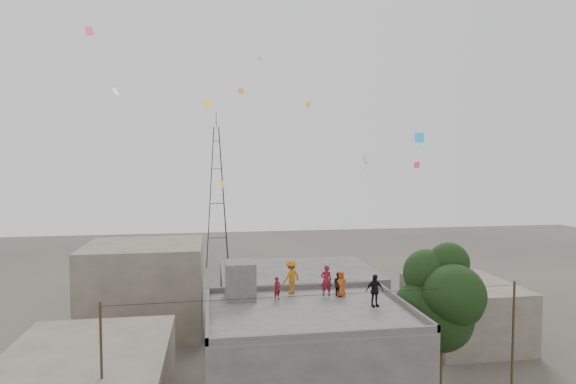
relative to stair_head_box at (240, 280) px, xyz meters
name	(u,v)px	position (x,y,z in m)	size (l,w,h in m)	color
main_building	(308,370)	(3.20, -2.60, -4.05)	(10.00, 8.00, 6.10)	#4A4845
parapet	(308,307)	(3.20, -2.60, -0.85)	(10.00, 8.00, 0.30)	#4A4845
stair_head_box	(240,280)	(0.00, 0.00, 0.00)	(1.60, 1.80, 2.00)	#4A4845
neighbor_north	(298,300)	(5.20, 11.40, -4.60)	(12.00, 9.00, 5.00)	#4A4845
neighbor_northwest	(145,287)	(-6.80, 13.40, -3.60)	(9.00, 8.00, 7.00)	#615A4C
neighbor_east	(464,312)	(17.20, 7.40, -4.90)	(7.00, 8.00, 4.40)	#615A4C
tree	(442,300)	(10.57, -2.00, -1.00)	(4.90, 4.60, 9.10)	black
utility_line	(324,365)	(3.70, -3.85, -3.27)	(20.12, 0.62, 7.40)	black
transmission_tower	(217,196)	(-0.80, 37.40, 1.97)	(2.97, 2.97, 20.01)	black
person_red_adult	(326,280)	(4.70, -0.18, -0.15)	(0.62, 0.41, 1.69)	maroon
person_orange_child	(341,284)	(5.46, -0.48, -0.30)	(0.68, 0.45, 1.40)	#B54A14
person_dark_child	(338,284)	(5.35, -0.35, -0.34)	(0.65, 0.50, 1.33)	black
person_dark_adult	(375,290)	(6.66, -2.51, -0.17)	(0.97, 0.40, 1.65)	black
person_orange_adult	(291,277)	(2.88, 0.61, -0.07)	(1.21, 0.69, 1.87)	#B46514
person_red_child	(277,288)	(1.93, -0.58, -0.38)	(0.45, 0.30, 1.24)	maroon
kites	(301,132)	(4.09, 4.15, 8.23)	(20.73, 16.24, 11.48)	orange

